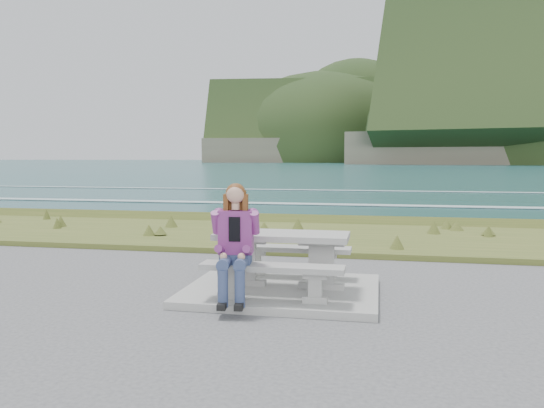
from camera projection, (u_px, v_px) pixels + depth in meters
name	position (u px, v px, depth m)	size (l,w,h in m)	color
concrete_slab	(282.00, 290.00, 7.28)	(2.60, 2.10, 0.10)	gray
picnic_table	(282.00, 245.00, 7.23)	(1.80, 0.75, 0.75)	gray
bench_landward	(272.00, 273.00, 6.57)	(1.80, 0.35, 0.45)	gray
bench_seaward	(291.00, 253.00, 7.93)	(1.80, 0.35, 0.45)	gray
grass_verge	(321.00, 239.00, 12.17)	(160.00, 4.50, 0.22)	#3E521E
shore_drop	(332.00, 224.00, 15.00)	(160.00, 0.80, 2.20)	#625749
ocean	(357.00, 218.00, 31.94)	(1600.00, 1600.00, 0.09)	#1C4B50
seated_woman	(234.00, 259.00, 6.50)	(0.50, 0.77, 1.45)	navy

